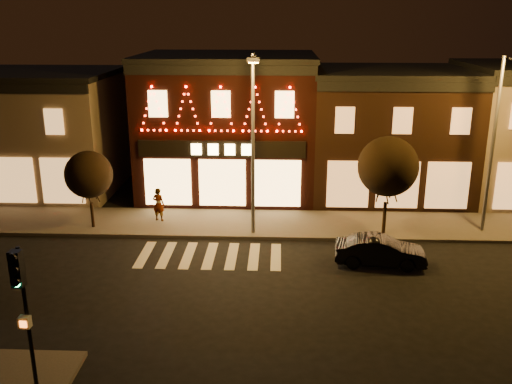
# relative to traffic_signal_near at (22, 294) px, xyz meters

# --- Properties ---
(ground) EXTENTS (120.00, 120.00, 0.00)m
(ground) POSITION_rel_traffic_signal_near_xyz_m (3.79, 6.15, -3.31)
(ground) COLOR black
(ground) RESTS_ON ground
(sidewalk_far) EXTENTS (44.00, 4.00, 0.15)m
(sidewalk_far) POSITION_rel_traffic_signal_near_xyz_m (5.79, 14.15, -3.23)
(sidewalk_far) COLOR #47423D
(sidewalk_far) RESTS_ON ground
(building_left) EXTENTS (12.20, 8.28, 7.30)m
(building_left) POSITION_rel_traffic_signal_near_xyz_m (-9.21, 20.14, 0.36)
(building_left) COLOR #7C6A58
(building_left) RESTS_ON ground
(building_pulp) EXTENTS (10.20, 8.34, 8.30)m
(building_pulp) POSITION_rel_traffic_signal_near_xyz_m (3.79, 20.13, 0.86)
(building_pulp) COLOR black
(building_pulp) RESTS_ON ground
(building_right_a) EXTENTS (9.20, 8.28, 7.50)m
(building_right_a) POSITION_rel_traffic_signal_near_xyz_m (13.29, 20.14, 0.46)
(building_right_a) COLOR black
(building_right_a) RESTS_ON ground
(traffic_signal_near) EXTENTS (0.33, 0.46, 4.48)m
(traffic_signal_near) POSITION_rel_traffic_signal_near_xyz_m (0.00, 0.00, 0.00)
(traffic_signal_near) COLOR black
(traffic_signal_near) RESTS_ON sidewalk_near
(streetlamp_mid) EXTENTS (0.56, 1.99, 8.68)m
(streetlamp_mid) POSITION_rel_traffic_signal_near_xyz_m (5.65, 12.50, 1.94)
(streetlamp_mid) COLOR #59595E
(streetlamp_mid) RESTS_ON sidewalk_far
(streetlamp_right) EXTENTS (0.62, 1.96, 8.55)m
(streetlamp_right) POSITION_rel_traffic_signal_near_xyz_m (17.15, 13.30, 1.86)
(streetlamp_right) COLOR #59595E
(streetlamp_right) RESTS_ON sidewalk_far
(tree_left) EXTENTS (2.36, 2.36, 3.95)m
(tree_left) POSITION_rel_traffic_signal_near_xyz_m (-2.55, 13.18, -0.39)
(tree_left) COLOR black
(tree_left) RESTS_ON sidewalk_far
(tree_right) EXTENTS (2.90, 2.90, 4.85)m
(tree_right) POSITION_rel_traffic_signal_near_xyz_m (12.09, 12.98, 0.24)
(tree_right) COLOR black
(tree_right) RESTS_ON sidewalk_far
(dark_sedan) EXTENTS (4.01, 1.71, 1.29)m
(dark_sedan) POSITION_rel_traffic_signal_near_xyz_m (11.34, 9.51, -2.66)
(dark_sedan) COLOR black
(dark_sedan) RESTS_ON ground
(pedestrian) EXTENTS (0.74, 0.59, 1.77)m
(pedestrian) POSITION_rel_traffic_signal_near_xyz_m (0.62, 14.25, -2.27)
(pedestrian) COLOR gray
(pedestrian) RESTS_ON sidewalk_far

